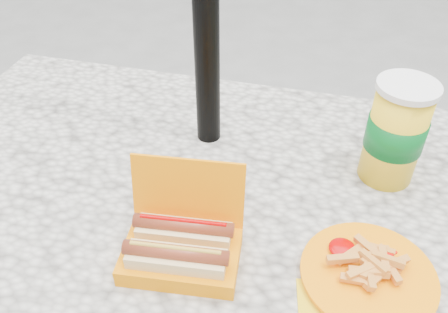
# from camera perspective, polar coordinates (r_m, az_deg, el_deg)

# --- Properties ---
(picnic_table) EXTENTS (1.20, 0.80, 0.75)m
(picnic_table) POSITION_cam_1_polar(r_m,az_deg,el_deg) (1.00, -4.22, -7.91)
(picnic_table) COLOR beige
(picnic_table) RESTS_ON ground
(hotdog_box) EXTENTS (0.20, 0.17, 0.15)m
(hotdog_box) POSITION_cam_1_polar(r_m,az_deg,el_deg) (0.77, -5.15, -10.67)
(hotdog_box) COLOR #FF8400
(hotdog_box) RESTS_ON picnic_table
(fries_plate) EXTENTS (0.21, 0.30, 0.04)m
(fries_plate) POSITION_cam_1_polar(r_m,az_deg,el_deg) (0.79, 16.84, -13.69)
(fries_plate) COLOR yellow
(fries_plate) RESTS_ON picnic_table
(soda_cup) EXTENTS (0.11, 0.11, 0.21)m
(soda_cup) POSITION_cam_1_polar(r_m,az_deg,el_deg) (0.93, 19.95, 2.74)
(soda_cup) COLOR yellow
(soda_cup) RESTS_ON picnic_table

